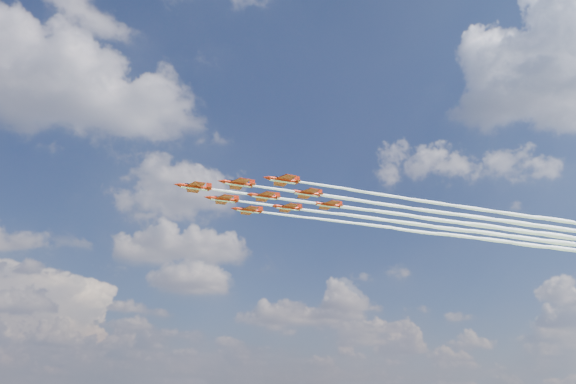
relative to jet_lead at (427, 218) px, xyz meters
The scene contains 9 objects.
jet_lead is the anchor object (origin of this frame).
jet_row2_port 11.58m from the jet_lead, 31.77° to the right, with size 148.94×12.96×2.43m.
jet_row2_starb 11.58m from the jet_lead, 38.12° to the left, with size 148.94×12.96×2.43m.
jet_row3_port 23.15m from the jet_lead, 31.77° to the right, with size 148.94×12.96×2.43m.
jet_row3_centre 18.98m from the jet_lead, ahead, with size 148.94×12.96×2.43m.
jet_row3_starb 23.15m from the jet_lead, 38.12° to the left, with size 148.94×12.96×2.43m.
jet_row4_port 29.23m from the jet_lead, ahead, with size 148.94×12.96×2.43m.
jet_row4_starb 29.23m from the jet_lead, 16.29° to the left, with size 148.94×12.96×2.43m.
jet_tail 37.95m from the jet_lead, ahead, with size 148.94×12.96×2.43m.
Camera 1 is at (-43.21, -138.23, 29.98)m, focal length 35.00 mm.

